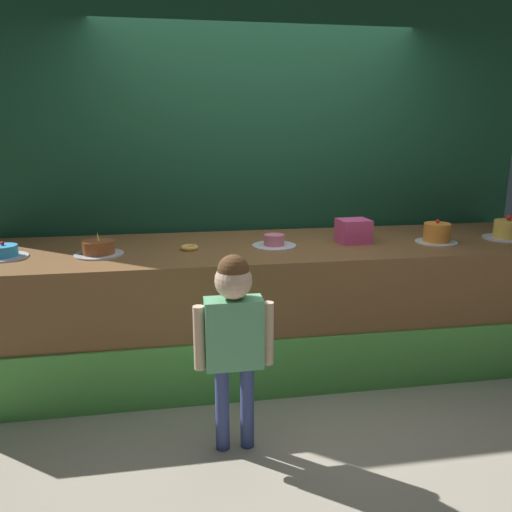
# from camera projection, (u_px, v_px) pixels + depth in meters

# --- Properties ---
(ground_plane) EXTENTS (12.00, 12.00, 0.00)m
(ground_plane) POSITION_uv_depth(u_px,v_px,m) (288.00, 396.00, 3.35)
(ground_plane) COLOR #ADA38E
(stage_platform) EXTENTS (4.19, 1.11, 0.91)m
(stage_platform) POSITION_uv_depth(u_px,v_px,m) (272.00, 305.00, 3.76)
(stage_platform) COLOR brown
(stage_platform) RESTS_ON ground_plane
(curtain_backdrop) EXTENTS (4.52, 0.08, 2.92)m
(curtain_backdrop) POSITION_uv_depth(u_px,v_px,m) (257.00, 161.00, 4.14)
(curtain_backdrop) COLOR #19472D
(curtain_backdrop) RESTS_ON ground_plane
(child_figure) EXTENTS (0.42, 0.19, 1.10)m
(child_figure) POSITION_uv_depth(u_px,v_px,m) (234.00, 327.00, 2.65)
(child_figure) COLOR #3F4C8C
(child_figure) RESTS_ON ground_plane
(pink_box) EXTENTS (0.23, 0.21, 0.17)m
(pink_box) POSITION_uv_depth(u_px,v_px,m) (353.00, 231.00, 3.69)
(pink_box) COLOR #F15091
(pink_box) RESTS_ON stage_platform
(donut) EXTENTS (0.12, 0.12, 0.03)m
(donut) POSITION_uv_depth(u_px,v_px,m) (189.00, 248.00, 3.48)
(donut) COLOR #F2BF4C
(donut) RESTS_ON stage_platform
(cake_far_left) EXTENTS (0.30, 0.30, 0.11)m
(cake_far_left) POSITION_uv_depth(u_px,v_px,m) (3.00, 252.00, 3.26)
(cake_far_left) COLOR silver
(cake_far_left) RESTS_ON stage_platform
(cake_left) EXTENTS (0.32, 0.32, 0.16)m
(cake_left) POSITION_uv_depth(u_px,v_px,m) (99.00, 248.00, 3.33)
(cake_left) COLOR silver
(cake_left) RESTS_ON stage_platform
(cake_center) EXTENTS (0.31, 0.31, 0.09)m
(cake_center) POSITION_uv_depth(u_px,v_px,m) (274.00, 242.00, 3.58)
(cake_center) COLOR silver
(cake_center) RESTS_ON stage_platform
(cake_right) EXTENTS (0.30, 0.30, 0.17)m
(cake_right) POSITION_uv_depth(u_px,v_px,m) (437.00, 234.00, 3.69)
(cake_right) COLOR silver
(cake_right) RESTS_ON stage_platform
(cake_far_right) EXTENTS (0.35, 0.35, 0.18)m
(cake_far_right) POSITION_uv_depth(u_px,v_px,m) (507.00, 231.00, 3.82)
(cake_far_right) COLOR silver
(cake_far_right) RESTS_ON stage_platform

